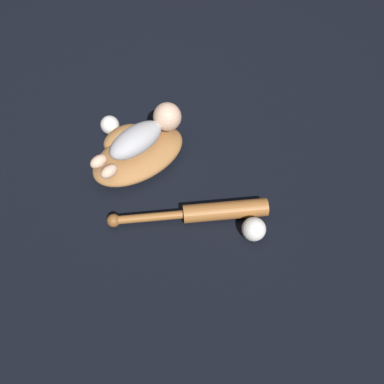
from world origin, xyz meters
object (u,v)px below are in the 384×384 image
object	(u,v)px
baby_figure	(145,134)
baseball_bat	(208,212)
baseball_spare	(110,125)
baseball_glove	(136,152)
baseball	(254,229)

from	to	relation	value
baby_figure	baseball_bat	world-z (taller)	baby_figure
baseball_bat	baseball_spare	world-z (taller)	baseball_spare
baby_figure	baseball_spare	size ratio (longest dim) A/B	4.94
baseball_glove	baseball_bat	world-z (taller)	baseball_glove
baby_figure	baseball_spare	distance (m)	0.22
baseball_glove	baby_figure	distance (m)	0.09
baby_figure	baseball_glove	bearing A→B (deg)	-177.11
baseball	baseball_spare	size ratio (longest dim) A/B	1.07
baseball_glove	baseball_bat	bearing A→B (deg)	-60.90
baseball_bat	baseball_spare	xyz separation A→B (m)	(-0.25, 0.49, 0.01)
baseball_spare	baby_figure	bearing A→B (deg)	-55.46
baseball_bat	baseball	distance (m)	0.16
baseball	baseball_spare	bearing A→B (deg)	121.82
baby_figure	baseball	world-z (taller)	baby_figure
baseball	baseball_bat	bearing A→B (deg)	138.05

